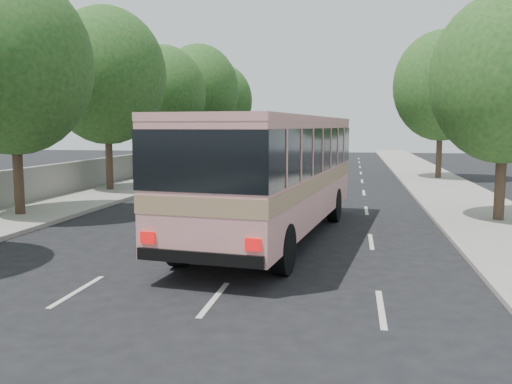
% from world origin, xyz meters
% --- Properties ---
extents(ground, '(120.00, 120.00, 0.00)m').
position_xyz_m(ground, '(0.00, 0.00, 0.00)').
color(ground, black).
rests_on(ground, ground).
extents(sidewalk_left, '(4.00, 90.00, 0.15)m').
position_xyz_m(sidewalk_left, '(-8.50, 20.00, 0.07)').
color(sidewalk_left, '#9E998E').
rests_on(sidewalk_left, ground).
extents(sidewalk_right, '(4.00, 90.00, 0.12)m').
position_xyz_m(sidewalk_right, '(8.50, 20.00, 0.06)').
color(sidewalk_right, '#9E998E').
rests_on(sidewalk_right, ground).
extents(low_wall, '(0.30, 90.00, 1.50)m').
position_xyz_m(low_wall, '(-10.30, 20.00, 0.90)').
color(low_wall, '#9E998E').
rests_on(low_wall, sidewalk_left).
extents(tree_left_b, '(5.70, 5.70, 8.88)m').
position_xyz_m(tree_left_b, '(-8.42, 5.94, 5.82)').
color(tree_left_b, '#38281E').
rests_on(tree_left_b, ground).
extents(tree_left_c, '(6.00, 6.00, 9.35)m').
position_xyz_m(tree_left_c, '(-8.62, 13.94, 6.12)').
color(tree_left_c, '#38281E').
rests_on(tree_left_c, ground).
extents(tree_left_d, '(5.52, 5.52, 8.60)m').
position_xyz_m(tree_left_d, '(-8.52, 21.94, 5.63)').
color(tree_left_d, '#38281E').
rests_on(tree_left_d, ground).
extents(tree_left_e, '(6.30, 6.30, 9.82)m').
position_xyz_m(tree_left_e, '(-8.42, 29.94, 6.43)').
color(tree_left_e, '#38281E').
rests_on(tree_left_e, ground).
extents(tree_left_f, '(5.88, 5.88, 9.16)m').
position_xyz_m(tree_left_f, '(-8.62, 37.94, 6.00)').
color(tree_left_f, '#38281E').
rests_on(tree_left_f, ground).
extents(tree_right_near, '(5.10, 5.10, 7.95)m').
position_xyz_m(tree_right_near, '(8.78, 7.94, 5.20)').
color(tree_right_near, '#38281E').
rests_on(tree_right_near, ground).
extents(tree_right_far, '(6.00, 6.00, 9.35)m').
position_xyz_m(tree_right_far, '(9.08, 23.94, 6.12)').
color(tree_right_far, '#38281E').
rests_on(tree_right_far, ground).
extents(pink_bus, '(4.29, 11.73, 3.66)m').
position_xyz_m(pink_bus, '(1.32, 4.00, 2.28)').
color(pink_bus, '#D68B8A').
rests_on(pink_bus, ground).
extents(pink_taxi, '(1.65, 4.01, 1.36)m').
position_xyz_m(pink_taxi, '(-1.16, 10.99, 0.68)').
color(pink_taxi, '#FF1693').
rests_on(pink_taxi, ground).
extents(white_pickup, '(2.19, 5.06, 1.45)m').
position_xyz_m(white_pickup, '(-2.81, 8.76, 0.72)').
color(white_pickup, silver).
rests_on(white_pickup, ground).
extents(tour_coach_front, '(2.89, 11.78, 3.50)m').
position_xyz_m(tour_coach_front, '(-5.78, 23.25, 2.11)').
color(tour_coach_front, silver).
rests_on(tour_coach_front, ground).
extents(tour_coach_rear, '(3.61, 11.72, 3.45)m').
position_xyz_m(tour_coach_rear, '(-4.50, 38.46, 2.08)').
color(tour_coach_rear, silver).
rests_on(tour_coach_rear, ground).
extents(taxi_roof_sign, '(0.55, 0.19, 0.18)m').
position_xyz_m(taxi_roof_sign, '(-1.16, 10.99, 1.45)').
color(taxi_roof_sign, silver).
rests_on(taxi_roof_sign, pink_taxi).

